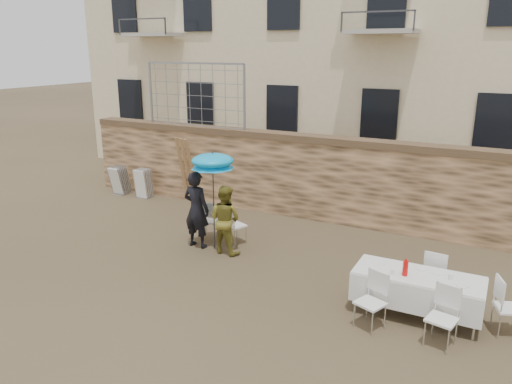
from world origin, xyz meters
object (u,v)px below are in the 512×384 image
at_px(table_chair_back, 436,274).
at_px(table_chair_side, 509,307).
at_px(woman_dress, 225,220).
at_px(table_chair_front_left, 370,302).
at_px(umbrella, 213,164).
at_px(couple_chair_right, 235,224).
at_px(chair_stack_left, 124,178).
at_px(soda_bottle, 405,268).
at_px(table_chair_front_right, 442,318).
at_px(chair_stack_right, 147,182).
at_px(man_suit, 197,210).
at_px(banquet_table, 418,277).
at_px(couple_chair_left, 210,220).

xyz_separation_m(table_chair_back, table_chair_side, (1.20, -0.70, 0.00)).
height_order(woman_dress, table_chair_front_left, woman_dress).
height_order(umbrella, couple_chair_right, umbrella).
bearing_deg(chair_stack_left, couple_chair_right, -21.99).
relative_size(soda_bottle, table_chair_front_right, 0.27).
bearing_deg(umbrella, soda_bottle, -14.43).
bearing_deg(woman_dress, chair_stack_right, -26.06).
bearing_deg(table_chair_side, man_suit, 62.93).
height_order(table_chair_front_right, table_chair_back, same).
height_order(man_suit, couple_chair_right, man_suit).
relative_size(woman_dress, couple_chair_right, 1.61).
bearing_deg(chair_stack_right, banquet_table, -22.28).
xyz_separation_m(umbrella, banquet_table, (4.65, -1.00, -1.26)).
xyz_separation_m(couple_chair_right, table_chair_front_left, (3.75, -2.20, 0.00)).
relative_size(table_chair_back, table_chair_side, 1.00).
distance_m(table_chair_back, chair_stack_left, 10.16).
bearing_deg(man_suit, woman_dress, -177.45).
bearing_deg(chair_stack_right, umbrella, -32.47).
distance_m(banquet_table, table_chair_side, 1.43).
height_order(woman_dress, chair_stack_right, woman_dress).
distance_m(soda_bottle, chair_stack_right, 9.26).
xyz_separation_m(couple_chair_left, chair_stack_left, (-4.52, 2.11, -0.02)).
bearing_deg(couple_chair_right, woman_dress, 118.00).
distance_m(banquet_table, table_chair_back, 0.86).
height_order(man_suit, table_chair_front_right, man_suit).
height_order(woman_dress, couple_chair_left, woman_dress).
relative_size(couple_chair_left, table_chair_front_left, 1.00).
height_order(man_suit, umbrella, umbrella).
relative_size(woman_dress, table_chair_side, 1.61).
relative_size(man_suit, umbrella, 0.85).
bearing_deg(table_chair_back, table_chair_front_left, 68.51).
bearing_deg(man_suit, table_chair_back, -178.50).
relative_size(table_chair_front_right, table_chair_side, 1.00).
distance_m(couple_chair_left, chair_stack_right, 4.19).
relative_size(table_chair_front_left, chair_stack_right, 1.04).
bearing_deg(woman_dress, soda_bottle, 170.95).
distance_m(man_suit, couple_chair_left, 0.69).
xyz_separation_m(table_chair_front_right, table_chair_back, (-0.30, 1.55, 0.00)).
relative_size(table_chair_front_left, table_chair_back, 1.00).
bearing_deg(woman_dress, table_chair_front_left, 161.29).
relative_size(couple_chair_left, chair_stack_right, 1.04).
relative_size(umbrella, table_chair_side, 2.19).
xyz_separation_m(man_suit, table_chair_side, (6.45, -0.80, -0.41)).
bearing_deg(table_chair_front_right, banquet_table, 136.15).
distance_m(woman_dress, couple_chair_right, 0.63).
height_order(woman_dress, table_chair_front_right, woman_dress).
height_order(table_chair_back, chair_stack_right, table_chair_back).
bearing_deg(table_chair_front_right, man_suit, 175.95).
bearing_deg(table_chair_front_left, man_suit, -178.27).
bearing_deg(soda_bottle, couple_chair_left, 161.80).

